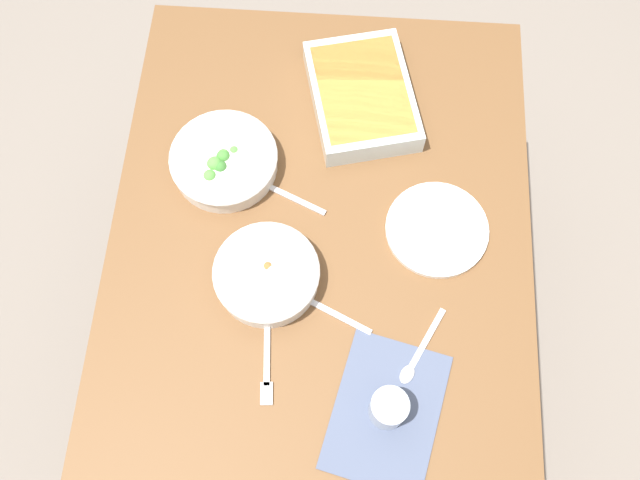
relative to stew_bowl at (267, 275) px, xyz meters
The scene contains 12 objects.
ground_plane 0.78m from the stew_bowl, 133.19° to the left, with size 6.00×6.00×0.00m, color slate.
dining_table 0.19m from the stew_bowl, 133.19° to the left, with size 1.20×0.90×0.74m.
placemat 0.36m from the stew_bowl, 45.15° to the left, with size 0.28×0.20×0.00m, color #4C5670.
stew_bowl is the anchor object (origin of this frame).
broccoli_bowl 0.28m from the stew_bowl, 155.18° to the right, with size 0.24×0.24×0.06m.
baking_dish 0.48m from the stew_bowl, 158.51° to the left, with size 0.34×0.29×0.06m.
drink_cup 0.36m from the stew_bowl, 45.15° to the left, with size 0.07×0.07×0.08m.
side_plate 0.38m from the stew_bowl, 111.10° to the left, with size 0.22×0.22×0.01m, color white.
spoon_by_stew 0.13m from the stew_bowl, 65.37° to the left, with size 0.09×0.17×0.01m.
spoon_by_broccoli 0.20m from the stew_bowl, behind, with size 0.09×0.17×0.01m.
spoon_spare 0.34m from the stew_bowl, 65.48° to the left, with size 0.16×0.10×0.01m.
fork_on_table 0.19m from the stew_bowl, ahead, with size 0.18×0.03×0.01m.
Camera 1 is at (0.54, 0.04, 2.08)m, focal length 38.29 mm.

